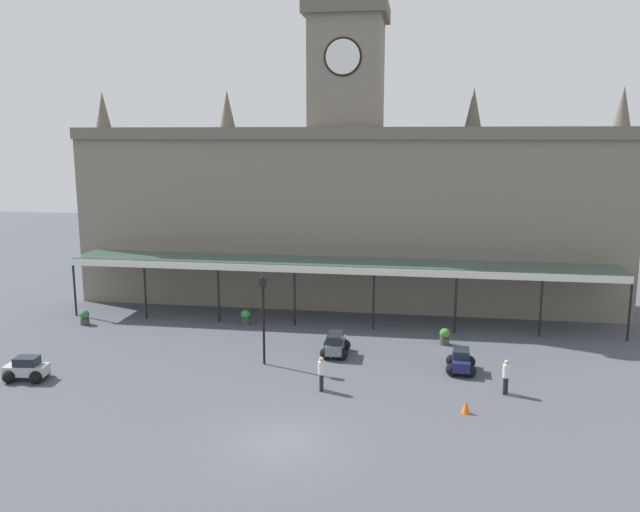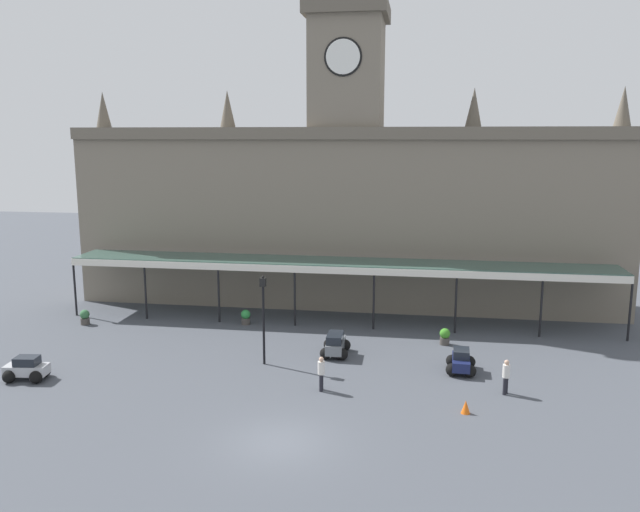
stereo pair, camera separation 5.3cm
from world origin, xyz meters
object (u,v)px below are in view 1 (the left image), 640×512
object	(u,v)px
pedestrian_beside_cars	(506,375)
planter_near_kerb	(85,317)
car_silver_sedan	(27,370)
traffic_cone	(466,407)
car_grey_estate	(335,345)
pedestrian_crossing_forecourt	(321,372)
planter_forecourt_centre	(246,317)
car_navy_sedan	(461,362)
planter_by_canopy	(445,336)
victorian_lamppost	(263,309)

from	to	relation	value
pedestrian_beside_cars	planter_near_kerb	xyz separation A→B (m)	(-25.21, 7.42, -0.42)
car_silver_sedan	traffic_cone	distance (m)	21.21
car_grey_estate	pedestrian_beside_cars	distance (m)	9.52
planter_near_kerb	traffic_cone	bearing A→B (deg)	-23.04
pedestrian_beside_cars	pedestrian_crossing_forecourt	world-z (taller)	same
pedestrian_beside_cars	planter_forecourt_centre	distance (m)	17.54
car_silver_sedan	planter_forecourt_centre	world-z (taller)	car_silver_sedan
car_navy_sedan	planter_forecourt_centre	xyz separation A→B (m)	(-13.14, 6.41, -0.01)
pedestrian_crossing_forecourt	planter_near_kerb	bearing A→B (deg)	153.33
car_silver_sedan	traffic_cone	bearing A→B (deg)	-1.62
car_grey_estate	planter_near_kerb	bearing A→B (deg)	168.83
pedestrian_crossing_forecourt	traffic_cone	xyz separation A→B (m)	(6.60, -1.53, -0.61)
pedestrian_crossing_forecourt	pedestrian_beside_cars	bearing A→B (deg)	6.25
car_silver_sedan	car_navy_sedan	distance (m)	21.74
pedestrian_beside_cars	planter_by_canopy	distance (m)	7.40
car_grey_estate	car_navy_sedan	xyz separation A→B (m)	(6.68, -1.51, -0.06)
pedestrian_crossing_forecourt	planter_by_canopy	size ratio (longest dim) A/B	1.74
victorian_lamppost	traffic_cone	xyz separation A→B (m)	(10.14, -4.60, -2.69)
pedestrian_beside_cars	planter_forecourt_centre	xyz separation A→B (m)	(-15.03, 9.03, -0.42)
planter_by_canopy	traffic_cone	bearing A→B (deg)	-86.36
victorian_lamppost	planter_forecourt_centre	size ratio (longest dim) A/B	4.99
pedestrian_crossing_forecourt	victorian_lamppost	distance (m)	5.13
traffic_cone	planter_near_kerb	distance (m)	25.26
victorian_lamppost	planter_by_canopy	bearing A→B (deg)	26.66
car_silver_sedan	planter_near_kerb	xyz separation A→B (m)	(-2.04, 9.28, -0.01)
victorian_lamppost	traffic_cone	bearing A→B (deg)	-24.42
traffic_cone	planter_by_canopy	size ratio (longest dim) A/B	0.62
planter_near_kerb	planter_forecourt_centre	world-z (taller)	same
car_navy_sedan	planter_forecourt_centre	distance (m)	14.62
traffic_cone	planter_forecourt_centre	bearing A→B (deg)	138.66
planter_near_kerb	planter_forecourt_centre	distance (m)	10.31
car_navy_sedan	pedestrian_beside_cars	world-z (taller)	pedestrian_beside_cars
planter_by_canopy	planter_near_kerb	distance (m)	22.65
car_navy_sedan	planter_forecourt_centre	world-z (taller)	car_navy_sedan
pedestrian_beside_cars	victorian_lamppost	xyz separation A→B (m)	(-12.11, 2.14, 2.08)
pedestrian_beside_cars	planter_near_kerb	world-z (taller)	pedestrian_beside_cars
victorian_lamppost	planter_near_kerb	xyz separation A→B (m)	(-13.10, 5.28, -2.50)
pedestrian_beside_cars	planter_near_kerb	size ratio (longest dim) A/B	1.74
pedestrian_beside_cars	car_grey_estate	bearing A→B (deg)	154.24
pedestrian_crossing_forecourt	traffic_cone	distance (m)	6.80
planter_by_canopy	planter_forecourt_centre	xyz separation A→B (m)	(-12.46, 2.10, 0.00)
car_navy_sedan	traffic_cone	bearing A→B (deg)	-90.86
car_grey_estate	planter_forecourt_centre	xyz separation A→B (m)	(-6.46, 4.89, -0.07)
car_silver_sedan	pedestrian_beside_cars	world-z (taller)	pedestrian_beside_cars
planter_by_canopy	pedestrian_beside_cars	bearing A→B (deg)	-69.69
car_grey_estate	car_navy_sedan	world-z (taller)	car_grey_estate
car_navy_sedan	planter_near_kerb	bearing A→B (deg)	168.37
planter_forecourt_centre	planter_near_kerb	bearing A→B (deg)	-171.02
traffic_cone	planter_forecourt_centre	world-z (taller)	planter_forecourt_centre
pedestrian_crossing_forecourt	planter_by_canopy	world-z (taller)	pedestrian_crossing_forecourt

